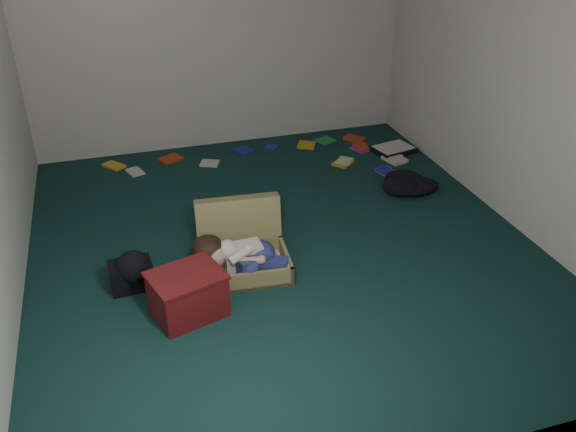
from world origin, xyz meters
TOP-DOWN VIEW (x-y plane):
  - floor at (0.00, 0.00)m, footprint 4.50×4.50m
  - wall_back at (0.00, 2.25)m, footprint 4.50×0.00m
  - wall_front at (0.00, -2.25)m, footprint 4.50×0.00m
  - wall_right at (2.00, 0.00)m, footprint 0.00×4.50m
  - suitcase at (-0.38, -0.18)m, footprint 0.72×0.70m
  - person at (-0.44, -0.34)m, footprint 0.71×0.39m
  - maroon_bin at (-0.88, -0.67)m, footprint 0.57×0.50m
  - backpack at (-1.23, -0.24)m, footprint 0.40×0.33m
  - clothing_pile at (1.46, 0.57)m, footprint 0.53×0.47m
  - paper_tray at (1.70, 1.45)m, footprint 0.49×0.41m
  - book_scatter at (0.48, 1.70)m, footprint 3.04×1.20m

SIDE VIEW (x-z plane):
  - floor at x=0.00m, z-range 0.00..0.00m
  - book_scatter at x=0.48m, z-range 0.00..0.02m
  - paper_tray at x=1.70m, z-range 0.00..0.06m
  - clothing_pile at x=1.46m, z-range 0.00..0.15m
  - backpack at x=-1.23m, z-range 0.00..0.23m
  - suitcase at x=-0.38m, z-range -0.10..0.39m
  - maroon_bin at x=-0.88m, z-range 0.00..0.33m
  - person at x=-0.44m, z-range 0.04..0.34m
  - wall_back at x=0.00m, z-range -0.95..3.55m
  - wall_front at x=0.00m, z-range -0.95..3.55m
  - wall_right at x=2.00m, z-range -0.95..3.55m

